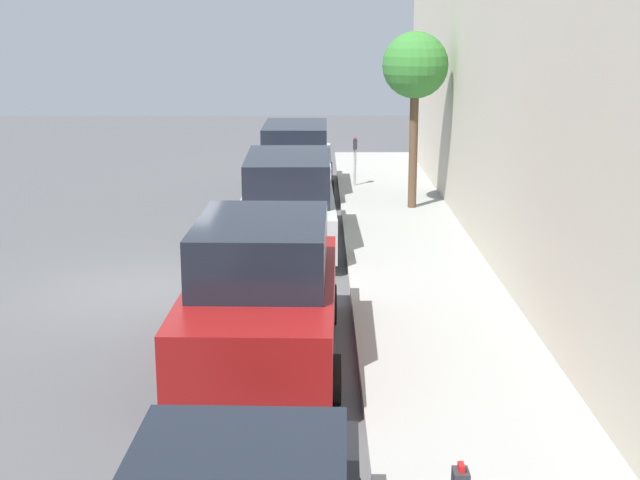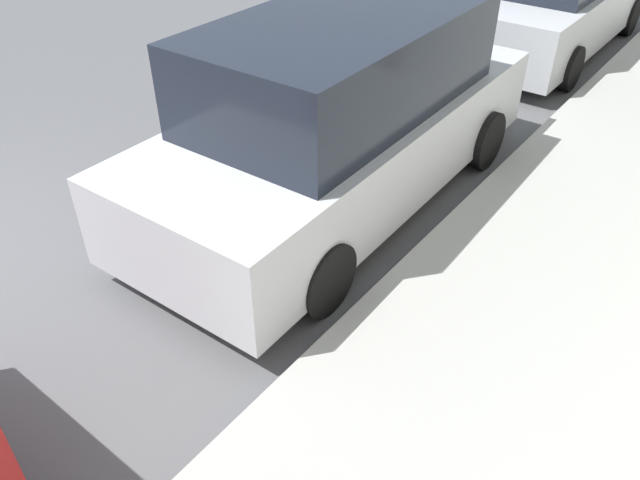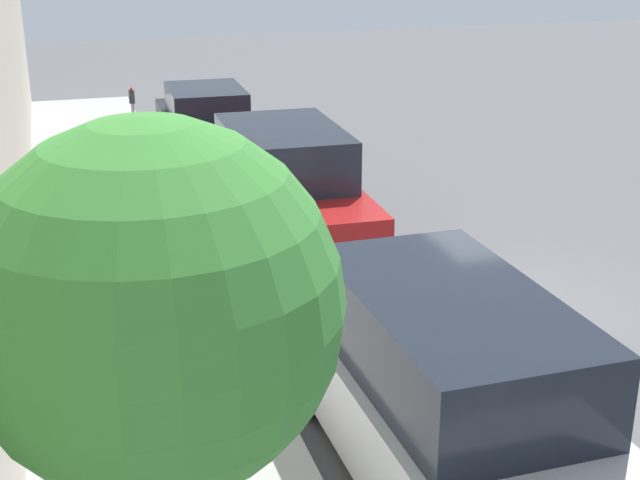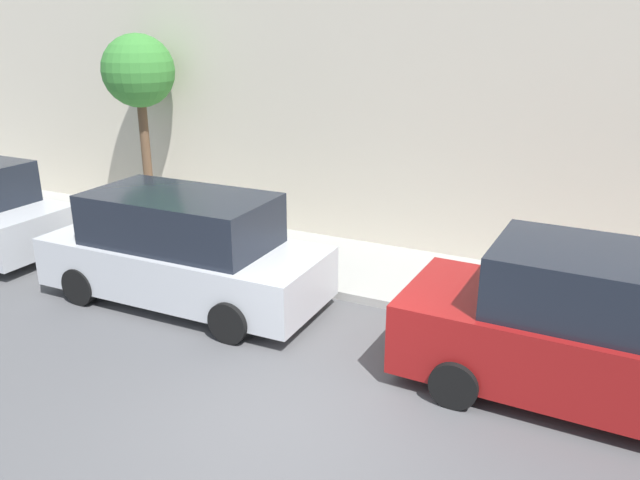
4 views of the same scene
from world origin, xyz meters
TOP-DOWN VIEW (x-y plane):
  - ground_plane at (0.00, 0.00)m, footprint 60.00×60.00m
  - sidewalk at (4.82, 0.00)m, footprint 2.64×32.00m
  - parked_suv_second at (2.20, -3.17)m, footprint 2.08×4.85m
  - parked_minivan_third at (2.32, 3.29)m, footprint 2.02×4.93m
  - parking_meter_far at (3.95, 9.56)m, footprint 0.11×0.15m
  - street_tree at (5.23, 6.53)m, footprint 1.57×1.57m

SIDE VIEW (x-z plane):
  - ground_plane at x=0.00m, z-range 0.00..0.00m
  - sidewalk at x=4.82m, z-range 0.00..0.15m
  - parked_minivan_third at x=2.32m, z-range -0.03..1.87m
  - parked_suv_second at x=2.20m, z-range -0.06..1.92m
  - parking_meter_far at x=3.95m, z-range 0.31..1.64m
  - street_tree at x=5.23m, z-range 1.41..5.61m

